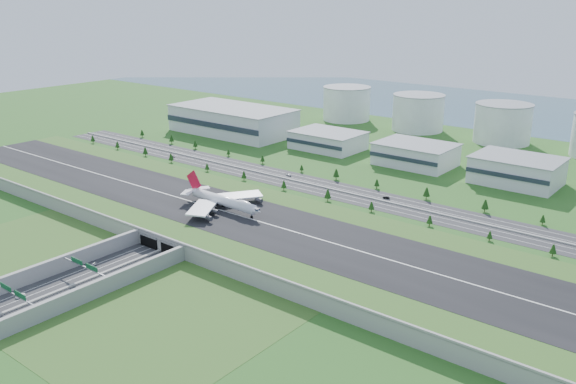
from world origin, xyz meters
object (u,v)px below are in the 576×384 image
Objects in this scene: car_1 at (20,296)px; car_7 at (288,175)px; fuel_tank_a at (347,104)px; boeing_747 at (223,200)px; car_4 at (173,156)px; car_0 at (93,265)px; car_2 at (135,267)px; car_5 at (386,198)px.

car_1 is 0.84× the size of car_7.
fuel_tank_a is 328.57m from boeing_747.
car_4 is 110.80m from car_7.
car_7 reaches higher than car_4.
fuel_tank_a reaches higher than car_0.
car_4 is at bearing -71.09° from car_7.
boeing_747 is 11.61× the size of car_2.
boeing_747 is at bearing -100.34° from car_2.
car_0 is 1.22× the size of car_4.
car_0 is 0.93× the size of car_7.
boeing_747 is at bearing 26.71° from car_7.
car_7 is (-26.07, 225.43, 0.03)m from car_1.
car_1 is (2.91, -39.56, -0.10)m from car_0.
fuel_tank_a reaches higher than car_2.
car_0 reaches higher than car_5.
boeing_747 reaches higher than car_5.
car_7 reaches higher than car_1.
car_0 reaches higher than car_4.
car_1 is 248.42m from car_4.
car_5 is at bearing 99.12° from car_7.
car_5 is (58.37, 224.19, 0.06)m from car_1.
car_7 is at bearing -56.75° from car_4.
car_0 is 0.89× the size of car_2.
boeing_747 is 113.28m from car_5.
car_2 is (16.02, 50.97, 0.03)m from car_1.
fuel_tank_a is 447.65m from car_1.
fuel_tank_a is at bearing 94.85° from car_0.
car_5 reaches higher than car_2.
boeing_747 is 87.28m from car_0.
fuel_tank_a is 269.92m from car_5.
car_5 is at bearing -60.98° from car_4.
car_7 is at bearing 86.51° from car_0.
boeing_747 is 162.57m from car_4.
boeing_747 is at bearing -32.91° from car_5.
car_2 is at bearing 74.67° from car_1.
car_0 is 214.53m from car_4.
car_2 is at bearing 23.52° from car_7.
car_7 is at bearing -94.84° from car_5.
fuel_tank_a is 403.32m from car_2.
car_2 is (18.93, 11.41, -0.07)m from car_0.
car_1 is 0.92× the size of car_5.
car_4 is 0.83× the size of car_5.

